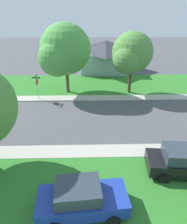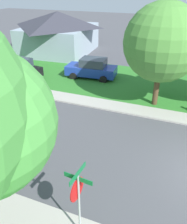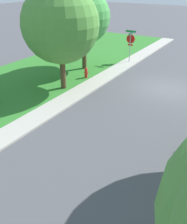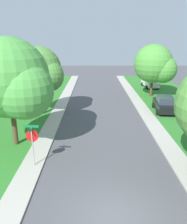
% 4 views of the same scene
% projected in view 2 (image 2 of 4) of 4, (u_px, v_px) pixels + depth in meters
% --- Properties ---
extents(sidewalk_east, '(1.40, 56.00, 0.10)m').
position_uv_depth(sidewalk_east, '(39.00, 93.00, 17.85)').
color(sidewalk_east, '#ADA89E').
rests_on(sidewalk_east, ground).
extents(lawn_east, '(8.00, 56.00, 0.08)m').
position_uv_depth(lawn_east, '(67.00, 73.00, 21.68)').
color(lawn_east, '#2D7528').
rests_on(lawn_east, ground).
extents(stop_sign_far_corner, '(0.92, 0.92, 2.77)m').
position_uv_depth(stop_sign_far_corner, '(78.00, 194.00, 6.97)').
color(stop_sign_far_corner, '#9E9EA3').
rests_on(stop_sign_far_corner, ground).
extents(car_blue_across_road, '(2.32, 4.44, 1.76)m').
position_uv_depth(car_blue_across_road, '(92.00, 68.00, 20.35)').
color(car_blue_across_road, '#1E389E').
rests_on(car_blue_across_road, ground).
extents(car_black_far_down_street, '(2.33, 4.45, 1.76)m').
position_uv_depth(car_black_far_down_street, '(17.00, 69.00, 20.28)').
color(car_black_far_down_street, black).
rests_on(car_black_far_down_street, ground).
extents(tree_sidewalk_mid, '(5.15, 4.79, 6.60)m').
position_uv_depth(tree_sidewalk_mid, '(166.00, 45.00, 14.40)').
color(tree_sidewalk_mid, '#4C3823').
rests_on(tree_sidewalk_mid, ground).
extents(house_right_setback, '(9.53, 8.42, 4.60)m').
position_uv_depth(house_right_setback, '(59.00, 32.00, 27.39)').
color(house_right_setback, '#93A3B2').
rests_on(house_right_setback, ground).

